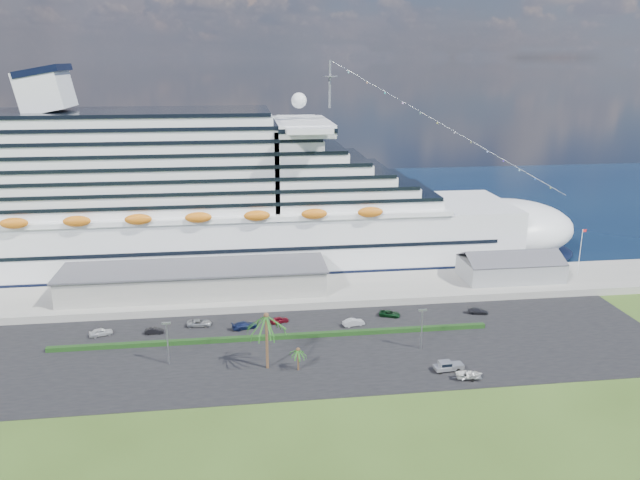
{
  "coord_description": "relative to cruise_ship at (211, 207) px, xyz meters",
  "views": [
    {
      "loc": [
        -13.71,
        -99.01,
        54.51
      ],
      "look_at": [
        3.05,
        30.0,
        16.43
      ],
      "focal_mm": 35.0,
      "sensor_mm": 36.0,
      "label": 1
    }
  ],
  "objects": [
    {
      "name": "ground",
      "position": [
        21.53,
        -64.0,
        -16.69
      ],
      "size": [
        420.0,
        420.0,
        0.0
      ],
      "primitive_type": "plane",
      "color": "#324A18",
      "rests_on": "ground"
    },
    {
      "name": "parked_car_4",
      "position": [
        15.04,
        -40.15,
        -15.9
      ],
      "size": [
        4.28,
        2.85,
        1.36
      ],
      "primitive_type": "imported",
      "rotation": [
        0.0,
        0.0,
        1.92
      ],
      "color": "maroon",
      "rests_on": "asphalt_lot"
    },
    {
      "name": "asphalt_lot",
      "position": [
        21.53,
        -53.0,
        -16.63
      ],
      "size": [
        140.0,
        38.0,
        0.12
      ],
      "primitive_type": "cube",
      "color": "black",
      "rests_on": "ground"
    },
    {
      "name": "parked_car_1",
      "position": [
        -10.77,
        -42.3,
        -15.94
      ],
      "size": [
        3.88,
        1.4,
        1.27
      ],
      "primitive_type": "imported",
      "rotation": [
        0.0,
        0.0,
        1.58
      ],
      "color": "black",
      "rests_on": "asphalt_lot"
    },
    {
      "name": "hedge",
      "position": [
        13.53,
        -48.0,
        -16.12
      ],
      "size": [
        88.0,
        1.1,
        0.9
      ],
      "primitive_type": "cube",
      "color": "black",
      "rests_on": "asphalt_lot"
    },
    {
      "name": "wharf",
      "position": [
        21.53,
        -24.0,
        -15.79
      ],
      "size": [
        240.0,
        20.0,
        1.8
      ],
      "primitive_type": "cube",
      "color": "gray",
      "rests_on": "ground"
    },
    {
      "name": "parked_car_6",
      "position": [
        39.21,
        -39.81,
        -15.93
      ],
      "size": [
        5.08,
        3.66,
        1.28
      ],
      "primitive_type": "imported",
      "rotation": [
        0.0,
        0.0,
        1.2
      ],
      "color": "black",
      "rests_on": "asphalt_lot"
    },
    {
      "name": "parked_car_3",
      "position": [
        7.58,
        -42.16,
        -15.82
      ],
      "size": [
        5.63,
        3.61,
        1.52
      ],
      "primitive_type": "imported",
      "rotation": [
        0.0,
        0.0,
        1.88
      ],
      "color": "#121C42",
      "rests_on": "asphalt_lot"
    },
    {
      "name": "parked_car_2",
      "position": [
        -1.84,
        -39.67,
        -15.86
      ],
      "size": [
        5.22,
        2.61,
        1.42
      ],
      "primitive_type": "imported",
      "rotation": [
        0.0,
        0.0,
        1.52
      ],
      "color": "gray",
      "rests_on": "asphalt_lot"
    },
    {
      "name": "port_shed",
      "position": [
        73.53,
        -24.0,
        -12.3
      ],
      "size": [
        24.0,
        12.31,
        7.37
      ],
      "color": "gray",
      "rests_on": "wharf"
    },
    {
      "name": "parked_car_0",
      "position": [
        -21.45,
        -41.88,
        -15.79
      ],
      "size": [
        4.96,
        3.23,
        1.57
      ],
      "primitive_type": "imported",
      "rotation": [
        0.0,
        0.0,
        1.89
      ],
      "color": "silver",
      "rests_on": "asphalt_lot"
    },
    {
      "name": "lamp_post_left",
      "position": [
        -6.47,
        -56.0,
        -11.35
      ],
      "size": [
        1.6,
        0.35,
        8.27
      ],
      "color": "gray",
      "rests_on": "asphalt_lot"
    },
    {
      "name": "boat_trailer",
      "position": [
        46.46,
        -68.91,
        -15.54
      ],
      "size": [
        5.56,
        3.92,
        1.56
      ],
      "color": "gray",
      "rests_on": "asphalt_lot"
    },
    {
      "name": "pickup_truck",
      "position": [
        43.84,
        -65.35,
        -15.55
      ],
      "size": [
        5.42,
        2.35,
        1.86
      ],
      "color": "black",
      "rests_on": "asphalt_lot"
    },
    {
      "name": "cruise_ship",
      "position": [
        0.0,
        0.0,
        0.0
      ],
      "size": [
        191.0,
        38.0,
        54.0
      ],
      "color": "silver",
      "rests_on": "ground"
    },
    {
      "name": "flagpole",
      "position": [
        91.57,
        -24.0,
        -8.43
      ],
      "size": [
        1.08,
        0.16,
        12.0
      ],
      "color": "silver",
      "rests_on": "wharf"
    },
    {
      "name": "parked_car_7",
      "position": [
        58.95,
        -40.81,
        -15.94
      ],
      "size": [
        4.7,
        2.82,
        1.27
      ],
      "primitive_type": "imported",
      "rotation": [
        0.0,
        0.0,
        1.32
      ],
      "color": "#222328",
      "rests_on": "asphalt_lot"
    },
    {
      "name": "water",
      "position": [
        21.53,
        66.0,
        -16.68
      ],
      "size": [
        420.0,
        160.0,
        0.02
      ],
      "primitive_type": "cube",
      "color": "black",
      "rests_on": "ground"
    },
    {
      "name": "terminal_building",
      "position": [
        -3.47,
        -24.0,
        -11.68
      ],
      "size": [
        61.0,
        15.0,
        6.3
      ],
      "color": "gray",
      "rests_on": "wharf"
    },
    {
      "name": "lamp_post_right",
      "position": [
        41.53,
        -56.0,
        -11.35
      ],
      "size": [
        1.6,
        0.35,
        8.27
      ],
      "color": "gray",
      "rests_on": "asphalt_lot"
    },
    {
      "name": "palm_short",
      "position": [
        17.03,
        -61.5,
        -13.03
      ],
      "size": [
        3.53,
        3.53,
        4.56
      ],
      "color": "#47301E",
      "rests_on": "ground"
    },
    {
      "name": "palm_tall",
      "position": [
        11.53,
        -60.0,
        -7.49
      ],
      "size": [
        8.82,
        8.82,
        11.13
      ],
      "color": "#47301E",
      "rests_on": "ground"
    },
    {
      "name": "parked_car_5",
      "position": [
        30.49,
        -43.64,
        -15.81
      ],
      "size": [
        4.88,
        2.63,
        1.53
      ],
      "primitive_type": "imported",
      "rotation": [
        0.0,
        0.0,
        1.8
      ],
      "color": "#B8B9C0",
      "rests_on": "asphalt_lot"
    }
  ]
}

